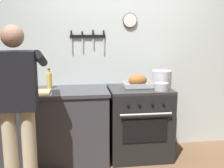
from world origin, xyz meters
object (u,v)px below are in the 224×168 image
at_px(bottle_hot_sauce, 23,81).
at_px(roasting_pan, 138,82).
at_px(stove, 139,122).
at_px(person_cook, 17,100).
at_px(bottle_cooking_oil, 49,80).
at_px(bottle_wine_red, 27,79).
at_px(saucepan, 161,87).
at_px(cutting_board, 34,92).
at_px(stock_pot, 161,79).

bearing_deg(bottle_hot_sauce, roasting_pan, -7.89).
bearing_deg(stove, bottle_hot_sauce, 171.76).
bearing_deg(stove, roasting_pan, 152.38).
height_order(person_cook, bottle_cooking_oil, person_cook).
relative_size(person_cook, bottle_hot_sauce, 7.96).
xyz_separation_m(person_cook, bottle_wine_red, (-0.03, 0.78, 0.07)).
xyz_separation_m(saucepan, bottle_cooking_oil, (-1.34, 0.30, 0.06)).
distance_m(stove, cutting_board, 1.35).
bearing_deg(bottle_hot_sauce, cutting_board, -61.44).
height_order(stock_pot, bottle_wine_red, bottle_wine_red).
height_order(stock_pot, bottle_hot_sauce, bottle_hot_sauce).
bearing_deg(stock_pot, roasting_pan, -176.51).
bearing_deg(saucepan, bottle_hot_sauce, 166.86).
xyz_separation_m(stock_pot, cutting_board, (-1.55, -0.15, -0.09)).
relative_size(saucepan, cutting_board, 0.46).
bearing_deg(cutting_board, roasting_pan, 6.13).
bearing_deg(saucepan, roasting_pan, 142.04).
height_order(roasting_pan, bottle_cooking_oil, bottle_cooking_oil).
bearing_deg(bottle_wine_red, roasting_pan, -5.38).
height_order(bottle_wine_red, bottle_cooking_oil, bottle_wine_red).
height_order(roasting_pan, stock_pot, stock_pot).
xyz_separation_m(person_cook, cutting_board, (0.08, 0.52, -0.04)).
bearing_deg(person_cook, stove, -57.96).
xyz_separation_m(roasting_pan, saucepan, (0.25, -0.19, -0.03)).
distance_m(stock_pot, cutting_board, 1.56).
bearing_deg(bottle_wine_red, cutting_board, -67.08).
relative_size(stock_pot, cutting_board, 0.70).
distance_m(person_cook, bottle_wine_red, 0.79).
relative_size(stove, bottle_cooking_oil, 3.67).
relative_size(bottle_wine_red, bottle_hot_sauce, 1.43).
xyz_separation_m(stock_pot, bottle_hot_sauce, (-1.73, 0.18, -0.02)).
distance_m(bottle_wine_red, bottle_cooking_oil, 0.27).
relative_size(stove, stock_pot, 3.56).
height_order(person_cook, saucepan, person_cook).
bearing_deg(cutting_board, saucepan, -2.27).
distance_m(stove, saucepan, 0.57).
bearing_deg(roasting_pan, cutting_board, -173.87).
bearing_deg(stock_pot, bottle_hot_sauce, 174.13).
xyz_separation_m(bottle_wine_red, bottle_hot_sauce, (-0.07, 0.07, -0.04)).
relative_size(cutting_board, bottle_wine_red, 1.20).
height_order(stove, saucepan, saucepan).
bearing_deg(saucepan, cutting_board, 177.73).
relative_size(stove, saucepan, 5.43).
relative_size(roasting_pan, bottle_cooking_oil, 1.44).
distance_m(saucepan, bottle_hot_sauce, 1.72).
bearing_deg(bottle_cooking_oil, roasting_pan, -5.64).
distance_m(bottle_hot_sauce, bottle_cooking_oil, 0.35).
bearing_deg(saucepan, stock_pot, 73.30).
xyz_separation_m(stove, stock_pot, (0.29, 0.03, 0.55)).
xyz_separation_m(saucepan, bottle_wine_red, (-1.60, 0.32, 0.08)).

